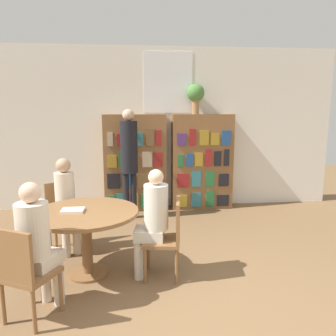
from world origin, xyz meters
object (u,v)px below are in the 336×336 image
bookshelf_right (202,162)px  flower_vase (196,95)px  chair_left_side (63,212)px  chair_near_camera (24,270)px  librarian_standing (129,153)px  bookshelf_left (135,163)px  seated_reader_left (66,200)px  chair_far_side (169,234)px  reading_table (86,222)px  seated_reader_right (152,217)px  seated_reader_back (37,239)px

bookshelf_right → flower_vase: (-0.14, 0.00, 1.24)m
flower_vase → chair_left_side: (-2.10, -1.65, -1.63)m
chair_near_camera → librarian_standing: 2.99m
bookshelf_left → bookshelf_right: size_ratio=1.00×
seated_reader_left → bookshelf_left: bearing=-144.1°
chair_near_camera → chair_far_side: size_ratio=1.00×
reading_table → seated_reader_left: bearing=117.7°
chair_near_camera → seated_reader_right: 1.37m
seated_reader_right → bookshelf_left: bearing=12.5°
bookshelf_right → librarian_standing: size_ratio=0.95×
reading_table → seated_reader_left: size_ratio=0.94×
flower_vase → seated_reader_back: size_ratio=0.44×
bookshelf_left → bookshelf_right: same height
chair_far_side → seated_reader_left: seated_reader_left is taller
bookshelf_right → flower_vase: bearing=178.1°
reading_table → seated_reader_right: size_ratio=0.95×
bookshelf_left → bookshelf_right: bearing=0.0°
seated_reader_right → seated_reader_back: bearing=126.1°
chair_near_camera → bookshelf_right: bearing=82.4°
seated_reader_back → reading_table: bearing=90.0°
chair_left_side → librarian_standing: (0.88, 1.14, 0.65)m
seated_reader_left → chair_left_side: bearing=-90.0°
bookshelf_right → chair_near_camera: bookshelf_right is taller
flower_vase → chair_near_camera: 4.22m
reading_table → bookshelf_right: bearing=53.7°
flower_vase → seated_reader_back: 3.98m
chair_near_camera → seated_reader_back: 0.28m
chair_near_camera → seated_reader_left: seated_reader_left is taller
bookshelf_left → bookshelf_right: (1.26, 0.00, 0.00)m
flower_vase → chair_left_side: bearing=-141.8°
bookshelf_left → chair_near_camera: size_ratio=1.99×
chair_far_side → librarian_standing: 2.24m
bookshelf_right → chair_left_side: size_ratio=1.99×
flower_vase → seated_reader_back: bearing=-122.5°
flower_vase → seated_reader_left: size_ratio=0.44×
reading_table → chair_left_side: size_ratio=1.32×
chair_far_side → bookshelf_left: bearing=16.3°
seated_reader_left → seated_reader_right: seated_reader_left is taller
bookshelf_right → chair_near_camera: size_ratio=1.99×
bookshelf_right → seated_reader_right: bearing=-112.6°
chair_near_camera → seated_reader_back: (0.08, 0.16, 0.22)m
chair_far_side → seated_reader_back: (-1.25, -0.54, 0.22)m
bookshelf_left → flower_vase: 1.67m
chair_near_camera → seated_reader_left: size_ratio=0.71×
chair_far_side → chair_near_camera: bearing=126.0°
bookshelf_left → flower_vase: (1.12, 0.00, 1.25)m
seated_reader_back → librarian_standing: bearing=99.7°
seated_reader_right → seated_reader_back: seated_reader_back is taller
librarian_standing → flower_vase: bearing=22.6°
chair_left_side → librarian_standing: 1.58m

